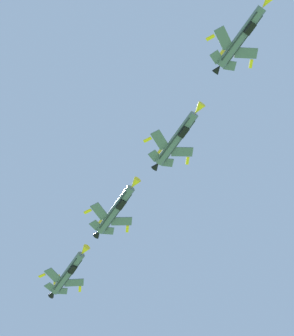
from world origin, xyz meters
name	(u,v)px	position (x,y,z in m)	size (l,w,h in m)	color
fighter_jet_lead	(242,36)	(9.48, 22.12, 95.78)	(14.25, 11.38, 4.38)	#4C5666
fighter_jet_left_wing	(177,138)	(-8.29, 34.73, 94.81)	(14.25, 11.39, 4.39)	#4C5666
fighter_jet_right_wing	(116,209)	(-25.55, 43.73, 94.41)	(14.25, 11.39, 4.39)	#4C5666
fighter_jet_left_outer	(68,272)	(-42.76, 54.89, 96.48)	(14.25, 11.37, 4.38)	#4C5666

